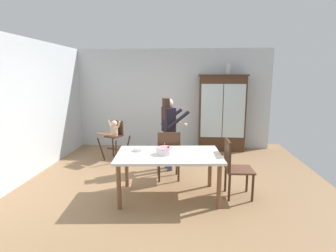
# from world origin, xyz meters

# --- Properties ---
(ground_plane) EXTENTS (6.24, 6.24, 0.00)m
(ground_plane) POSITION_xyz_m (0.00, 0.00, 0.00)
(ground_plane) COLOR #93704C
(wall_back) EXTENTS (5.32, 0.06, 2.70)m
(wall_back) POSITION_xyz_m (0.00, 2.63, 1.35)
(wall_back) COLOR silver
(wall_back) RESTS_ON ground_plane
(wall_left) EXTENTS (0.06, 5.32, 2.70)m
(wall_left) POSITION_xyz_m (-2.63, 0.00, 1.35)
(wall_left) COLOR silver
(wall_left) RESTS_ON ground_plane
(china_cabinet) EXTENTS (1.26, 0.48, 2.02)m
(china_cabinet) POSITION_xyz_m (1.34, 2.37, 1.01)
(china_cabinet) COLOR #422819
(china_cabinet) RESTS_ON ground_plane
(ceramic_vase) EXTENTS (0.13, 0.13, 0.27)m
(ceramic_vase) POSITION_xyz_m (1.47, 2.37, 2.14)
(ceramic_vase) COLOR #B2B7B2
(ceramic_vase) RESTS_ON china_cabinet
(high_chair_with_toddler) EXTENTS (0.75, 0.82, 0.95)m
(high_chair_with_toddler) POSITION_xyz_m (-1.29, 1.31, 0.65)
(high_chair_with_toddler) COLOR #422819
(high_chair_with_toddler) RESTS_ON ground_plane
(adult_person) EXTENTS (0.64, 0.63, 1.53)m
(adult_person) POSITION_xyz_m (0.06, 0.72, 0.97)
(adult_person) COLOR #3D4C6B
(adult_person) RESTS_ON ground_plane
(dining_table) EXTENTS (1.77, 1.16, 0.74)m
(dining_table) POSITION_xyz_m (0.16, -0.62, 0.66)
(dining_table) COLOR silver
(dining_table) RESTS_ON ground_plane
(birthday_cake) EXTENTS (0.28, 0.28, 0.19)m
(birthday_cake) POSITION_xyz_m (0.09, -0.63, 0.79)
(birthday_cake) COLOR white
(birthday_cake) RESTS_ON dining_table
(serving_bowl) EXTENTS (0.18, 0.18, 0.05)m
(serving_bowl) POSITION_xyz_m (-0.36, -0.49, 0.77)
(serving_bowl) COLOR silver
(serving_bowl) RESTS_ON dining_table
(dining_chair_far_side) EXTENTS (0.50, 0.50, 0.96)m
(dining_chair_far_side) POSITION_xyz_m (0.10, 0.10, 0.56)
(dining_chair_far_side) COLOR #422819
(dining_chair_far_side) RESTS_ON ground_plane
(dining_chair_right_end) EXTENTS (0.46, 0.46, 0.96)m
(dining_chair_right_end) POSITION_xyz_m (1.21, -0.52, 0.56)
(dining_chair_right_end) COLOR #422819
(dining_chair_right_end) RESTS_ON ground_plane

